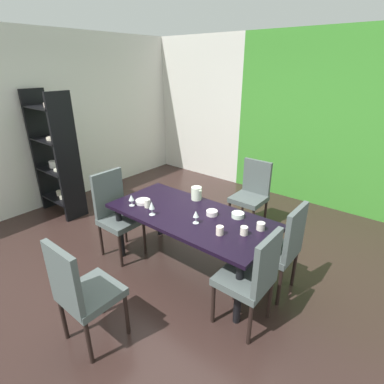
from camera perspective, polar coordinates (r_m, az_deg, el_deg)
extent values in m
cube|color=#30201D|center=(3.84, -4.65, -12.87)|extent=(5.58, 5.78, 0.02)
cube|color=silver|center=(6.45, 1.17, 15.56)|extent=(2.08, 0.10, 2.76)
cube|color=#3D8E2E|center=(5.24, 26.48, 11.39)|extent=(3.50, 0.10, 2.76)
cube|color=silver|center=(5.46, -27.03, 11.68)|extent=(0.10, 5.78, 2.76)
cube|color=black|center=(3.30, -0.31, -4.51)|extent=(1.88, 0.88, 0.04)
cylinder|color=black|center=(4.19, -6.26, -3.87)|extent=(0.07, 0.07, 0.69)
cylinder|color=black|center=(3.37, 14.86, -11.99)|extent=(0.07, 0.07, 0.69)
cylinder|color=black|center=(3.81, -13.49, -7.39)|extent=(0.07, 0.07, 0.69)
cylinder|color=black|center=(2.89, 8.82, -18.35)|extent=(0.07, 0.07, 0.69)
cube|color=#4B5453|center=(2.82, 9.80, -16.09)|extent=(0.44, 0.44, 0.07)
cube|color=#4B5453|center=(2.60, 14.11, -13.21)|extent=(0.05, 0.42, 0.52)
cylinder|color=black|center=(2.94, 4.05, -20.44)|extent=(0.04, 0.04, 0.44)
cylinder|color=black|center=(3.18, 8.18, -16.61)|extent=(0.04, 0.04, 0.44)
cylinder|color=black|center=(2.81, 10.96, -23.53)|extent=(0.04, 0.04, 0.44)
cylinder|color=black|center=(3.06, 14.59, -19.16)|extent=(0.04, 0.04, 0.44)
cube|color=#4B5453|center=(3.79, -13.35, -5.38)|extent=(0.44, 0.44, 0.07)
cube|color=#4B5453|center=(3.81, -15.63, -0.47)|extent=(0.05, 0.42, 0.60)
cylinder|color=black|center=(3.88, -9.03, -8.55)|extent=(0.04, 0.04, 0.44)
cylinder|color=black|center=(3.69, -13.45, -10.85)|extent=(0.04, 0.04, 0.44)
cylinder|color=black|center=(4.14, -12.62, -6.69)|extent=(0.04, 0.04, 0.44)
cylinder|color=black|center=(3.96, -16.91, -8.71)|extent=(0.04, 0.04, 0.44)
cube|color=#4B5453|center=(2.78, -18.59, -17.88)|extent=(0.44, 0.44, 0.07)
cube|color=#4B5453|center=(2.54, -23.25, -15.10)|extent=(0.42, 0.05, 0.55)
cylinder|color=black|center=(3.14, -16.98, -18.21)|extent=(0.04, 0.04, 0.44)
cylinder|color=black|center=(2.90, -12.34, -21.76)|extent=(0.04, 0.04, 0.44)
cylinder|color=black|center=(3.02, -23.27, -21.34)|extent=(0.04, 0.04, 0.44)
cylinder|color=black|center=(2.77, -19.04, -25.51)|extent=(0.04, 0.04, 0.44)
cube|color=#4B5453|center=(3.26, 15.08, -10.62)|extent=(0.44, 0.44, 0.07)
cube|color=#4B5453|center=(3.07, 19.01, -7.53)|extent=(0.05, 0.42, 0.54)
cylinder|color=black|center=(3.33, 10.14, -14.71)|extent=(0.04, 0.04, 0.44)
cylinder|color=black|center=(3.61, 13.19, -11.65)|extent=(0.04, 0.04, 0.44)
cylinder|color=black|center=(3.22, 16.29, -17.01)|extent=(0.04, 0.04, 0.44)
cylinder|color=black|center=(3.50, 18.87, -13.60)|extent=(0.04, 0.04, 0.44)
cube|color=#4B5453|center=(4.33, 10.72, -1.34)|extent=(0.44, 0.44, 0.07)
cube|color=#4B5453|center=(4.40, 12.24, 2.63)|extent=(0.42, 0.05, 0.53)
cylinder|color=black|center=(4.22, 11.46, -6.00)|extent=(0.04, 0.04, 0.44)
cylinder|color=black|center=(4.38, 7.09, -4.53)|extent=(0.04, 0.04, 0.44)
cylinder|color=black|center=(4.52, 13.76, -4.11)|extent=(0.04, 0.04, 0.44)
cylinder|color=black|center=(4.67, 9.59, -2.81)|extent=(0.04, 0.04, 0.44)
cube|color=black|center=(5.40, -26.45, 7.00)|extent=(0.05, 0.36, 1.91)
cube|color=black|center=(4.76, -22.57, 5.73)|extent=(0.05, 0.36, 1.91)
cube|color=black|center=(5.31, -23.35, -0.99)|extent=(0.76, 0.36, 0.02)
cylinder|color=silver|center=(5.25, -23.14, -0.73)|extent=(0.16, 0.16, 0.06)
cylinder|color=beige|center=(5.37, -23.97, -0.18)|extent=(0.09, 0.09, 0.08)
cube|color=black|center=(5.14, -24.19, 3.87)|extent=(0.76, 0.36, 0.02)
cylinder|color=silver|center=(5.07, -23.81, 3.95)|extent=(0.19, 0.19, 0.02)
cylinder|color=white|center=(5.23, -24.95, 4.81)|extent=(0.12, 0.12, 0.11)
cube|color=black|center=(5.02, -25.08, 9.00)|extent=(0.76, 0.36, 0.02)
cylinder|color=#F7E8CA|center=(4.97, -24.88, 9.27)|extent=(0.20, 0.20, 0.04)
cube|color=black|center=(4.94, -26.04, 14.35)|extent=(0.76, 0.36, 0.02)
cylinder|color=#F2DDCA|center=(4.82, -25.40, 14.79)|extent=(0.18, 0.18, 0.06)
cylinder|color=silver|center=(3.30, -7.59, -4.25)|extent=(0.07, 0.07, 0.00)
cylinder|color=silver|center=(3.29, -7.62, -3.70)|extent=(0.01, 0.01, 0.07)
cone|color=silver|center=(3.25, -7.69, -2.48)|extent=(0.06, 0.06, 0.09)
cylinder|color=silver|center=(3.55, -11.36, -2.49)|extent=(0.07, 0.07, 0.00)
cylinder|color=silver|center=(3.54, -11.41, -2.01)|extent=(0.01, 0.01, 0.06)
cone|color=silver|center=(3.51, -11.49, -1.06)|extent=(0.06, 0.06, 0.07)
cylinder|color=silver|center=(3.11, 0.73, -5.89)|extent=(0.06, 0.06, 0.00)
cylinder|color=silver|center=(3.09, 0.74, -5.31)|extent=(0.01, 0.01, 0.07)
cone|color=silver|center=(3.06, 0.74, -4.19)|extent=(0.06, 0.06, 0.07)
cylinder|color=white|center=(3.26, 3.81, -3.98)|extent=(0.12, 0.12, 0.05)
cylinder|color=white|center=(3.25, 8.72, -4.35)|extent=(0.13, 0.13, 0.05)
cylinder|color=silver|center=(3.58, -9.32, -1.80)|extent=(0.17, 0.17, 0.04)
cylinder|color=silver|center=(2.94, 9.88, -7.28)|extent=(0.07, 0.07, 0.08)
cylinder|color=silver|center=(3.05, 12.96, -6.38)|extent=(0.08, 0.08, 0.08)
cylinder|color=white|center=(2.91, 5.30, -7.32)|extent=(0.07, 0.07, 0.09)
cylinder|color=white|center=(3.46, -8.55, -2.15)|extent=(0.06, 0.06, 0.10)
cylinder|color=white|center=(3.60, 0.84, -0.25)|extent=(0.13, 0.13, 0.16)
cone|color=white|center=(3.55, 1.56, 0.51)|extent=(0.04, 0.04, 0.03)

